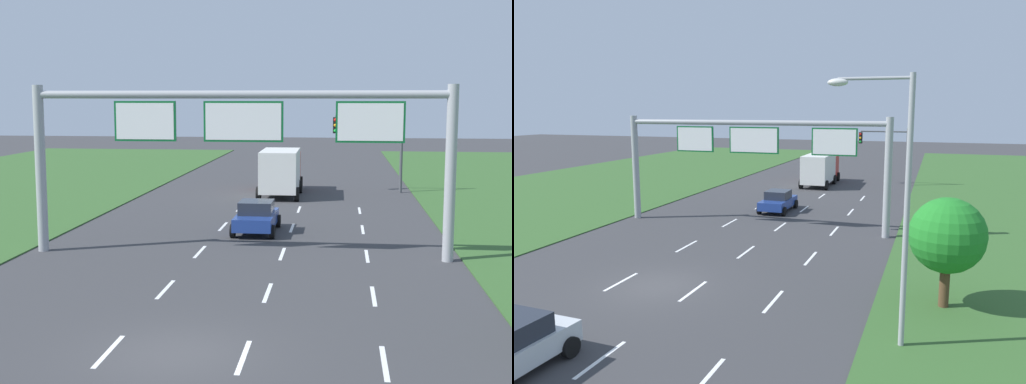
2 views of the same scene
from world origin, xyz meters
TOP-DOWN VIEW (x-y plane):
  - ground_plane at (0.00, 0.00)m, footprint 200.00×200.00m
  - lane_dashes_inner_left at (-1.75, 3.00)m, footprint 0.14×44.40m
  - lane_dashes_inner_right at (1.75, 3.00)m, footprint 0.14×44.40m
  - lane_dashes_slip at (5.25, 3.00)m, footprint 0.14×44.40m
  - car_lead_silver at (0.11, 16.69)m, footprint 2.10×4.06m
  - box_truck at (0.19, 30.16)m, footprint 2.73×7.39m
  - sign_gantry at (0.17, 11.43)m, footprint 17.24×0.44m
  - traffic_light_mast at (6.29, 32.20)m, footprint 4.76×0.49m
  - street_lamp at (9.88, -2.28)m, footprint 2.61×0.32m
  - roadside_tree_near at (11.55, 1.47)m, footprint 2.83×2.83m

SIDE VIEW (x-z plane):
  - ground_plane at x=0.00m, z-range 0.00..0.00m
  - lane_dashes_inner_left at x=-1.75m, z-range 0.00..0.01m
  - lane_dashes_inner_right at x=1.75m, z-range 0.00..0.01m
  - lane_dashes_slip at x=5.25m, z-range 0.00..0.01m
  - car_lead_silver at x=0.11m, z-range 0.00..1.53m
  - box_truck at x=0.19m, z-range 0.13..3.21m
  - roadside_tree_near at x=11.55m, z-range 0.68..4.93m
  - traffic_light_mast at x=6.29m, z-range 1.07..6.67m
  - sign_gantry at x=0.17m, z-range 1.44..8.44m
  - street_lamp at x=9.88m, z-range 0.83..9.33m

